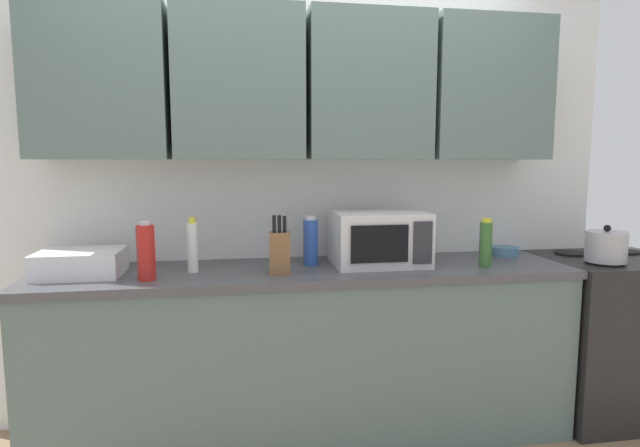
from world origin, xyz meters
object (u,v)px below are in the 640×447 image
(dish_rack, at_px, (81,263))
(bottle_white_jar, at_px, (192,247))
(bottle_red_sauce, at_px, (146,252))
(bowl_ceramic_small, at_px, (505,251))
(bottle_green_oil, at_px, (486,243))
(knife_block, at_px, (279,252))
(microwave, at_px, (379,238))
(bottle_blue_cleaner, at_px, (311,241))
(stove_range, at_px, (609,335))
(kettle, at_px, (606,246))

(dish_rack, distance_m, bottle_white_jar, 0.52)
(bottle_white_jar, height_order, bottle_red_sauce, bottle_red_sauce)
(bowl_ceramic_small, bearing_deg, bottle_white_jar, -174.83)
(bottle_green_oil, xyz_separation_m, bottle_white_jar, (-1.48, 0.11, 0.01))
(bottle_white_jar, bearing_deg, knife_block, -12.31)
(microwave, height_order, bottle_blue_cleaner, microwave)
(bottle_green_oil, bearing_deg, stove_range, 6.71)
(bottle_green_oil, bearing_deg, microwave, 165.31)
(knife_block, xyz_separation_m, bowl_ceramic_small, (1.32, 0.25, -0.08))
(bottle_green_oil, bearing_deg, dish_rack, 176.62)
(kettle, distance_m, bottle_white_jar, 2.15)
(bottle_green_oil, xyz_separation_m, bowl_ceramic_small, (0.26, 0.26, -0.10))
(microwave, height_order, bottle_red_sauce, microwave)
(stove_range, relative_size, bottle_green_oil, 3.62)
(kettle, bearing_deg, stove_range, 39.47)
(kettle, relative_size, bottle_green_oil, 0.81)
(microwave, xyz_separation_m, bottle_red_sauce, (-1.15, -0.17, -0.01))
(dish_rack, bearing_deg, microwave, 0.80)
(stove_range, bearing_deg, bottle_red_sauce, -177.07)
(bottle_red_sauce, distance_m, bowl_ceramic_small, 1.96)
(microwave, xyz_separation_m, bowl_ceramic_small, (0.79, 0.13, -0.11))
(dish_rack, xyz_separation_m, bottle_red_sauce, (0.32, -0.15, 0.07))
(stove_range, distance_m, bottle_green_oil, 1.01)
(microwave, relative_size, knife_block, 1.69)
(knife_block, height_order, bottle_red_sauce, knife_block)
(dish_rack, height_order, bottle_green_oil, bottle_green_oil)
(bottle_blue_cleaner, distance_m, bottle_red_sauce, 0.82)
(stove_range, height_order, knife_block, knife_block)
(microwave, bearing_deg, bottle_white_jar, -178.07)
(microwave, xyz_separation_m, knife_block, (-0.53, -0.12, -0.04))
(microwave, xyz_separation_m, dish_rack, (-1.47, -0.02, -0.08))
(bottle_white_jar, bearing_deg, microwave, 1.93)
(knife_block, distance_m, bottle_blue_cleaner, 0.24)
(stove_range, bearing_deg, bottle_green_oil, -173.29)
(knife_block, relative_size, bowl_ceramic_small, 1.93)
(microwave, bearing_deg, knife_block, -166.99)
(bottle_green_oil, bearing_deg, kettle, -3.64)
(kettle, bearing_deg, bowl_ceramic_small, 142.85)
(dish_rack, relative_size, bottle_red_sauce, 1.40)
(stove_range, bearing_deg, bowl_ceramic_small, 163.88)
(knife_block, bearing_deg, kettle, -1.91)
(bottle_green_oil, bearing_deg, knife_block, 179.17)
(dish_rack, bearing_deg, knife_block, -6.24)
(stove_range, bearing_deg, dish_rack, 179.60)
(microwave, distance_m, dish_rack, 1.47)
(dish_rack, bearing_deg, kettle, -3.44)
(dish_rack, bearing_deg, bottle_blue_cleaner, 3.28)
(bottle_white_jar, relative_size, bottle_red_sauce, 1.00)
(dish_rack, distance_m, bottle_green_oil, 2.00)
(dish_rack, xyz_separation_m, bottle_blue_cleaner, (1.11, 0.06, 0.07))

